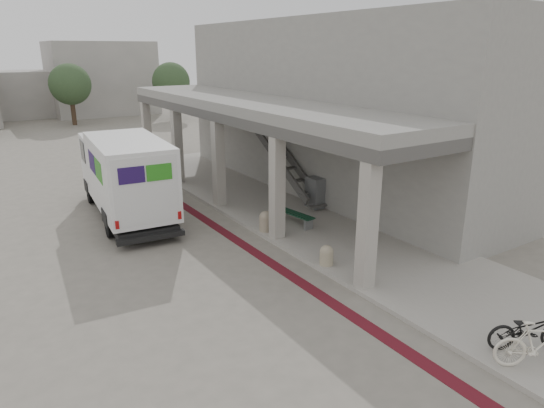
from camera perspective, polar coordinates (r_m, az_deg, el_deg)
ground at (r=14.16m, az=-5.46°, el=-6.61°), size 120.00×120.00×0.00m
bike_lane_stripe at (r=16.23m, az=-5.60°, el=-3.35°), size 0.35×40.00×0.01m
sidewalk at (r=16.20m, az=7.19°, el=-3.23°), size 4.40×28.00×0.12m
transit_building at (r=20.56m, az=5.59°, el=10.90°), size 7.60×17.00×7.00m
tree_mid at (r=42.33m, az=-22.67°, el=12.85°), size 3.20×3.20×4.80m
tree_right at (r=43.58m, az=-11.79°, el=13.91°), size 3.20×3.20×4.80m
fedex_truck at (r=18.06m, az=-16.91°, el=3.36°), size 2.74×7.08×2.95m
bench at (r=16.52m, az=2.55°, el=-1.39°), size 0.62×1.76×0.40m
bollard_near at (r=13.53m, az=6.43°, el=-5.97°), size 0.38×0.38×0.57m
bollard_far at (r=15.88m, az=-0.70°, el=-2.00°), size 0.45×0.45×0.68m
utility_cabinet at (r=18.26m, az=5.15°, el=1.36°), size 0.52×0.69×1.14m
bicycle_black at (r=11.09m, az=27.96°, el=-12.89°), size 1.74×1.29×0.87m
bicycle_cream at (r=10.55m, az=28.87°, el=-14.33°), size 1.58×1.33×0.97m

